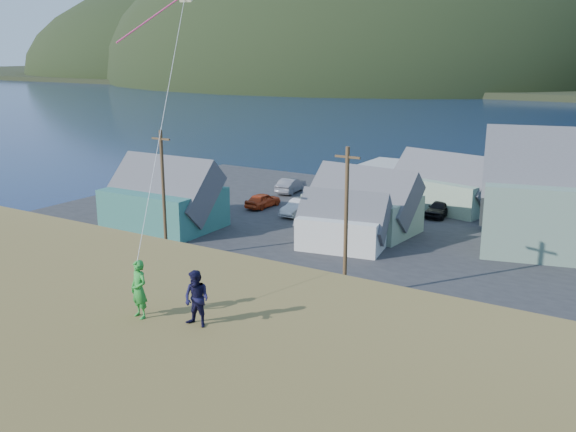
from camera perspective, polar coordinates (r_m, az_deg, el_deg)
The scene contains 13 objects.
ground at distance 37.76m, azimuth 5.57°, elevation -8.47°, with size 900.00×900.00×0.00m, color #0A1638.
grass_strip at distance 36.10m, azimuth 4.15°, elevation -9.48°, with size 110.00×8.00×0.10m, color #4C3D19.
waterfront_lot at distance 52.70m, azimuth 13.82°, elevation -2.03°, with size 72.00×36.00×0.12m, color #28282B.
wharf at distance 75.73m, azimuth 15.01°, elevation 3.19°, with size 26.00×14.00×0.90m, color gray.
shed_teal at distance 54.92m, azimuth -11.00°, elevation 1.70°, with size 9.52×6.85×7.42m.
shed_palegreen_near at distance 53.24m, azimuth 6.64°, elevation 1.15°, with size 9.44×6.38×6.53m.
shed_white at distance 48.64m, azimuth 4.90°, elevation -0.58°, with size 7.40×5.58×5.32m.
shed_palegreen_far at distance 62.28m, azimuth 13.66°, elevation 2.83°, with size 10.71×7.58×6.52m.
utility_poles at distance 37.66m, azimuth 6.23°, elevation -1.02°, with size 32.13×0.24×9.27m.
parked_cars at distance 60.16m, azimuth 6.90°, elevation 1.09°, with size 24.35×12.31×1.54m.
kite_flyer_green at distance 19.03m, azimuth -13.11°, elevation -6.37°, with size 0.63×0.41×1.72m, color #25882E.
kite_flyer_navy at distance 18.17m, azimuth -8.13°, elevation -7.30°, with size 0.79×0.62×1.63m, color black.
kite_rig at distance 25.63m, azimuth -9.63°, elevation 18.30°, with size 2.63×3.89×11.38m.
Camera 1 is at (15.12, -31.31, 14.74)m, focal length 40.00 mm.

